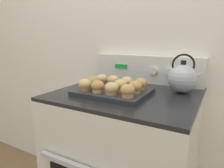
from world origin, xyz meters
TOP-DOWN VIEW (x-y plane):
  - wall_back at (0.00, 0.68)m, footprint 8.00×0.05m
  - stove_range at (0.00, 0.33)m, footprint 0.74×0.67m
  - control_panel at (0.00, 0.62)m, footprint 0.72×0.07m
  - muffin_pan at (-0.05, 0.27)m, footprint 0.36×0.28m
  - muffin_r0_c0 at (-0.17, 0.19)m, footprint 0.07×0.07m
  - muffin_r0_c1 at (-0.09, 0.19)m, footprint 0.07×0.07m
  - muffin_r0_c2 at (-0.01, 0.19)m, footprint 0.07×0.07m
  - muffin_r0_c3 at (0.07, 0.19)m, footprint 0.07×0.07m
  - muffin_r1_c0 at (-0.17, 0.27)m, footprint 0.07×0.07m
  - muffin_r1_c2 at (-0.01, 0.27)m, footprint 0.07×0.07m
  - muffin_r1_c3 at (0.08, 0.27)m, footprint 0.07×0.07m
  - muffin_r2_c0 at (-0.17, 0.35)m, footprint 0.07×0.07m
  - muffin_r2_c1 at (-0.09, 0.35)m, footprint 0.07×0.07m
  - muffin_r2_c2 at (-0.01, 0.35)m, footprint 0.07×0.07m
  - muffin_r2_c3 at (0.07, 0.35)m, footprint 0.07×0.07m
  - tea_kettle at (0.26, 0.48)m, footprint 0.19×0.15m

SIDE VIEW (x-z plane):
  - stove_range at x=0.00m, z-range 0.00..0.93m
  - muffin_pan at x=-0.05m, z-range 0.93..0.95m
  - muffin_r0_c0 at x=-0.17m, z-range 0.95..1.01m
  - muffin_r0_c1 at x=-0.09m, z-range 0.95..1.01m
  - muffin_r0_c2 at x=-0.01m, z-range 0.95..1.01m
  - muffin_r0_c3 at x=0.07m, z-range 0.95..1.01m
  - muffin_r1_c0 at x=-0.17m, z-range 0.95..1.01m
  - muffin_r1_c2 at x=-0.01m, z-range 0.95..1.01m
  - muffin_r1_c3 at x=0.08m, z-range 0.95..1.01m
  - muffin_r2_c0 at x=-0.17m, z-range 0.95..1.01m
  - muffin_r2_c1 at x=-0.09m, z-range 0.95..1.01m
  - muffin_r2_c2 at x=-0.01m, z-range 0.95..1.01m
  - muffin_r2_c3 at x=0.07m, z-range 0.95..1.01m
  - tea_kettle at x=0.26m, z-range 0.90..1.11m
  - control_panel at x=0.00m, z-range 0.93..1.10m
  - wall_back at x=0.00m, z-range 0.00..2.40m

